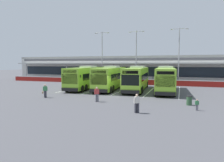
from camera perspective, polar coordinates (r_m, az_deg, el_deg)
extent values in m
plane|color=#4C4C51|center=(26.93, 0.00, -3.97)|extent=(200.00, 200.00, 0.00)
cube|color=silver|center=(52.90, 9.51, 3.31)|extent=(70.00, 10.00, 5.50)
cube|color=#19232D|center=(47.97, 8.52, 2.63)|extent=(66.00, 0.08, 2.20)
cube|color=#4C4C51|center=(47.93, 8.56, 6.04)|extent=(68.00, 0.08, 0.60)
cube|color=beige|center=(46.48, 8.22, 4.91)|extent=(67.00, 3.00, 0.24)
cube|color=gray|center=(52.90, 9.55, 6.56)|extent=(70.00, 10.00, 0.50)
cylinder|color=#999999|center=(59.58, -22.84, 2.54)|extent=(0.20, 0.20, 4.20)
cylinder|color=#999999|center=(52.17, -12.60, 2.53)|extent=(0.20, 0.20, 4.20)
cylinder|color=#999999|center=(46.92, 0.45, 2.39)|extent=(0.20, 0.20, 4.20)
cylinder|color=#999999|center=(44.59, 15.76, 2.08)|extent=(0.20, 0.20, 4.20)
cube|color=maroon|center=(40.76, 6.60, -0.27)|extent=(60.00, 0.36, 1.00)
cube|color=#B2B2B2|center=(40.72, 6.61, 0.50)|extent=(60.00, 0.40, 0.10)
cube|color=#8CC633|center=(34.15, -7.25, 1.09)|extent=(3.37, 12.15, 3.19)
cube|color=olive|center=(34.26, -7.23, -1.10)|extent=(3.39, 12.17, 0.56)
cube|color=black|center=(34.51, -7.01, 1.54)|extent=(3.24, 9.75, 0.96)
cube|color=black|center=(28.73, -11.73, 0.60)|extent=(2.31, 0.26, 1.40)
cube|color=black|center=(28.67, -11.77, 2.59)|extent=(2.05, 0.22, 0.40)
cube|color=silver|center=(35.01, -6.67, 4.03)|extent=(2.24, 2.93, 0.28)
cube|color=black|center=(28.78, -11.78, -2.39)|extent=(2.46, 0.33, 0.44)
cube|color=black|center=(28.41, -8.80, 1.31)|extent=(0.09, 0.13, 0.36)
cube|color=black|center=(29.69, -13.95, 1.37)|extent=(0.09, 0.13, 0.36)
cylinder|color=black|center=(38.17, -2.97, -0.57)|extent=(0.39, 1.06, 1.04)
cylinder|color=black|center=(38.96, -6.31, -0.48)|extent=(0.39, 1.06, 1.04)
cylinder|color=black|center=(30.88, -7.41, -1.90)|extent=(0.39, 1.06, 1.04)
cylinder|color=black|center=(31.86, -11.39, -1.74)|extent=(0.39, 1.06, 1.04)
cylinder|color=black|center=(29.60, -8.44, -2.20)|extent=(0.39, 1.06, 1.04)
cylinder|color=black|center=(30.62, -12.55, -2.03)|extent=(0.39, 1.06, 1.04)
cube|color=#8CC633|center=(32.66, -0.40, 0.96)|extent=(3.37, 12.15, 3.19)
cube|color=olive|center=(32.78, -0.40, -1.34)|extent=(3.39, 12.17, 0.56)
cube|color=black|center=(33.03, -0.22, 1.42)|extent=(3.24, 9.75, 0.96)
cube|color=black|center=(26.97, -3.74, 0.42)|extent=(2.31, 0.26, 1.40)
cube|color=black|center=(26.90, -3.76, 2.54)|extent=(2.05, 0.22, 0.40)
cube|color=silver|center=(33.55, 0.05, 4.02)|extent=(2.24, 2.93, 0.28)
cube|color=black|center=(27.03, -3.80, -2.77)|extent=(2.46, 0.33, 0.44)
cube|color=black|center=(26.85, -0.56, 1.16)|extent=(0.09, 0.13, 0.36)
cube|color=black|center=(27.77, -6.36, 1.25)|extent=(0.09, 0.13, 0.36)
cylinder|color=black|center=(36.96, 3.27, -0.75)|extent=(0.39, 1.06, 1.04)
cylinder|color=black|center=(37.51, -0.31, -0.66)|extent=(0.39, 1.06, 1.04)
cylinder|color=black|center=(29.41, 0.20, -2.20)|extent=(0.39, 1.06, 1.04)
cylinder|color=black|center=(30.10, -4.21, -2.05)|extent=(0.39, 1.06, 1.04)
cylinder|color=black|center=(28.07, -0.53, -2.54)|extent=(0.39, 1.06, 1.04)
cylinder|color=black|center=(28.79, -5.12, -2.37)|extent=(0.39, 1.06, 1.04)
cube|color=#8CC633|center=(31.88, 6.92, 0.82)|extent=(3.37, 12.15, 3.19)
cube|color=olive|center=(32.00, 6.90, -1.52)|extent=(3.39, 12.17, 0.56)
cube|color=black|center=(32.26, 7.03, 1.30)|extent=(3.24, 9.75, 0.96)
cube|color=black|center=(26.00, 5.10, 0.24)|extent=(2.31, 0.26, 1.40)
cube|color=black|center=(25.93, 5.12, 2.44)|extent=(2.05, 0.22, 0.40)
cube|color=silver|center=(32.79, 7.20, 3.97)|extent=(2.24, 2.93, 0.28)
cube|color=black|center=(26.06, 5.04, -3.06)|extent=(2.46, 0.33, 0.44)
cube|color=black|center=(26.12, 8.39, 1.00)|extent=(0.09, 0.13, 0.36)
cube|color=black|center=(26.60, 2.15, 1.12)|extent=(0.09, 0.13, 0.36)
cylinder|color=black|center=(36.42, 9.77, -0.90)|extent=(0.39, 1.06, 1.04)
cylinder|color=black|center=(36.70, 6.05, -0.81)|extent=(0.39, 1.06, 1.04)
cylinder|color=black|center=(28.70, 8.37, -2.42)|extent=(0.39, 1.06, 1.04)
cylinder|color=black|center=(29.07, 3.68, -2.29)|extent=(0.39, 1.06, 1.04)
cylinder|color=black|center=(27.33, 8.03, -2.79)|extent=(0.39, 1.06, 1.04)
cylinder|color=black|center=(27.71, 3.12, -2.64)|extent=(0.39, 1.06, 1.04)
cube|color=#8CC633|center=(31.04, 14.74, 0.59)|extent=(3.37, 12.15, 3.19)
cube|color=olive|center=(31.16, 14.69, -1.82)|extent=(3.39, 12.17, 0.56)
cube|color=black|center=(31.42, 14.75, 1.08)|extent=(3.24, 9.75, 0.96)
cube|color=black|center=(25.10, 14.70, -0.07)|extent=(2.31, 0.26, 1.40)
cube|color=black|center=(25.02, 14.75, 2.21)|extent=(2.05, 0.22, 0.40)
cube|color=silver|center=(31.96, 14.81, 3.82)|extent=(2.24, 2.93, 0.28)
cube|color=black|center=(25.16, 14.62, -3.49)|extent=(2.46, 0.33, 0.44)
cube|color=black|center=(25.46, 17.99, 0.71)|extent=(0.09, 0.13, 0.36)
cube|color=black|center=(25.46, 11.44, 0.86)|extent=(0.09, 0.13, 0.36)
cylinder|color=black|center=(35.76, 16.63, -1.14)|extent=(0.39, 1.06, 1.04)
cylinder|color=black|center=(35.76, 12.80, -1.05)|extent=(0.39, 1.06, 1.04)
cylinder|color=black|center=(28.02, 17.10, -2.77)|extent=(0.39, 1.06, 1.04)
cylinder|color=black|center=(28.02, 12.21, -2.66)|extent=(0.39, 1.06, 1.04)
cylinder|color=black|center=(26.63, 17.21, -3.16)|extent=(0.39, 1.06, 1.04)
cylinder|color=black|center=(26.64, 12.06, -3.05)|extent=(0.39, 1.06, 1.04)
cube|color=silver|center=(35.75, -9.68, -1.83)|extent=(0.14, 13.00, 0.01)
cube|color=silver|center=(33.95, -3.44, -2.13)|extent=(0.14, 13.00, 0.01)
cube|color=silver|center=(32.60, 3.41, -2.42)|extent=(0.14, 13.00, 0.01)
cube|color=silver|center=(31.76, 10.74, -2.69)|extent=(0.14, 13.00, 0.01)
cube|color=silver|center=(31.45, 18.35, -2.93)|extent=(0.14, 13.00, 0.01)
cube|color=#33333D|center=(26.33, -18.34, -3.50)|extent=(0.21, 0.23, 0.84)
cube|color=#33333D|center=(26.20, -18.03, -3.53)|extent=(0.21, 0.23, 0.84)
cube|color=#387F4C|center=(26.17, -18.22, -2.00)|extent=(0.40, 0.36, 0.56)
cube|color=#387F4C|center=(26.21, -18.70, -2.07)|extent=(0.13, 0.13, 0.54)
cube|color=#387F4C|center=(26.15, -17.74, -2.06)|extent=(0.13, 0.13, 0.54)
sphere|color=tan|center=(26.13, -18.24, -1.15)|extent=(0.22, 0.22, 0.22)
cube|color=olive|center=(26.30, -18.81, -3.06)|extent=(0.24, 0.30, 0.22)
cylinder|color=olive|center=(26.27, -18.83, -2.67)|extent=(0.02, 0.02, 0.16)
cube|color=slate|center=(22.38, -4.52, -4.72)|extent=(0.23, 0.22, 0.84)
cube|color=slate|center=(22.34, -4.02, -4.73)|extent=(0.23, 0.22, 0.84)
cube|color=#B23838|center=(22.25, -4.28, -2.95)|extent=(0.39, 0.40, 0.56)
cube|color=#B23838|center=(22.16, -4.79, -3.06)|extent=(0.13, 0.13, 0.54)
cube|color=#B23838|center=(22.35, -3.78, -2.98)|extent=(0.13, 0.13, 0.54)
sphere|color=#DBB293|center=(22.20, -4.29, -1.95)|extent=(0.22, 0.22, 0.22)
cube|color=slate|center=(19.72, 22.53, -6.86)|extent=(0.10, 0.12, 0.52)
cube|color=slate|center=(19.67, 22.86, -6.90)|extent=(0.10, 0.12, 0.52)
cube|color=#387F4C|center=(19.61, 22.74, -5.64)|extent=(0.23, 0.17, 0.35)
cube|color=#387F4C|center=(19.59, 22.34, -5.69)|extent=(0.06, 0.07, 0.33)
cube|color=#387F4C|center=(19.65, 23.13, -5.69)|extent=(0.06, 0.07, 0.33)
sphere|color=tan|center=(19.57, 22.76, -4.94)|extent=(0.14, 0.14, 0.14)
cube|color=#33333D|center=(17.41, 6.63, -7.51)|extent=(0.22, 0.23, 0.84)
cube|color=#33333D|center=(17.38, 7.29, -7.54)|extent=(0.22, 0.23, 0.84)
cube|color=silver|center=(17.26, 6.98, -5.26)|extent=(0.40, 0.39, 0.56)
cube|color=silver|center=(17.16, 6.34, -5.40)|extent=(0.13, 0.13, 0.54)
cube|color=silver|center=(17.37, 7.62, -5.29)|extent=(0.13, 0.13, 0.54)
sphere|color=#DBB293|center=(17.19, 7.00, -3.98)|extent=(0.22, 0.22, 0.22)
cylinder|color=#9E9EA3|center=(44.80, -2.78, 6.62)|extent=(0.20, 0.20, 11.00)
cylinder|color=#9E9EA3|center=(45.28, -2.80, 13.40)|extent=(2.80, 0.10, 0.10)
cube|color=silver|center=(45.79, -4.48, 13.17)|extent=(0.44, 0.28, 0.20)
cube|color=silver|center=(44.77, -1.09, 13.37)|extent=(0.44, 0.28, 0.20)
cylinder|color=#9E9EA3|center=(43.37, 6.81, 6.65)|extent=(0.20, 0.20, 11.00)
cylinder|color=#9E9EA3|center=(43.86, 6.88, 13.65)|extent=(2.80, 0.10, 0.10)
cube|color=silver|center=(44.16, 5.05, 13.47)|extent=(0.44, 0.28, 0.20)
cube|color=silver|center=(43.58, 8.73, 13.55)|extent=(0.44, 0.28, 0.20)
cylinder|color=#9E9EA3|center=(41.78, 18.22, 6.50)|extent=(0.20, 0.20, 11.00)
cylinder|color=#9E9EA3|center=(42.29, 18.42, 13.77)|extent=(2.80, 0.10, 0.10)
cube|color=silver|center=(42.32, 16.46, 13.67)|extent=(0.44, 0.28, 0.20)
cube|color=silver|center=(42.28, 20.36, 13.58)|extent=(0.44, 0.28, 0.20)
cylinder|color=#2D5133|center=(21.84, 20.83, -5.25)|extent=(0.52, 0.52, 0.85)
cylinder|color=black|center=(21.77, 20.87, -4.04)|extent=(0.54, 0.54, 0.08)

